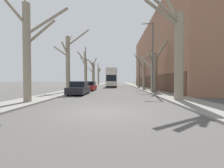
{
  "coord_description": "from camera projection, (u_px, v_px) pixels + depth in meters",
  "views": [
    {
      "loc": [
        0.79,
        -7.75,
        1.65
      ],
      "look_at": [
        -0.39,
        24.76,
        0.81
      ],
      "focal_mm": 24.0,
      "sensor_mm": 36.0,
      "label": 1
    }
  ],
  "objects": [
    {
      "name": "street_tree_right_2",
      "position": [
        144.0,
        71.0,
        27.43
      ],
      "size": [
        2.98,
        2.56,
        7.12
      ],
      "color": "gray",
      "rests_on": "ground"
    },
    {
      "name": "street_tree_right_0",
      "position": [
        178.0,
        52.0,
        11.52
      ],
      "size": [
        3.19,
        1.33,
        7.89
      ],
      "color": "gray",
      "rests_on": "ground"
    },
    {
      "name": "street_tree_left_3",
      "position": [
        93.0,
        73.0,
        39.41
      ],
      "size": [
        2.91,
        4.46,
        7.41
      ],
      "color": "gray",
      "rests_on": "ground"
    },
    {
      "name": "street_tree_left_1",
      "position": [
        68.0,
        61.0,
        19.76
      ],
      "size": [
        4.64,
        3.64,
        8.6
      ],
      "color": "gray",
      "rests_on": "ground"
    },
    {
      "name": "ground_plane",
      "position": [
        102.0,
        112.0,
        7.81
      ],
      "size": [
        300.0,
        300.0,
        0.0
      ],
      "primitive_type": "plane",
      "color": "#4C4947"
    },
    {
      "name": "parked_car_1",
      "position": [
        90.0,
        86.0,
        23.87
      ],
      "size": [
        1.72,
        4.22,
        1.45
      ],
      "color": "maroon",
      "rests_on": "ground"
    },
    {
      "name": "street_tree_left_4",
      "position": [
        99.0,
        75.0,
        49.51
      ],
      "size": [
        1.11,
        4.67,
        7.02
      ],
      "color": "gray",
      "rests_on": "ground"
    },
    {
      "name": "sidewalk_right",
      "position": [
        131.0,
        84.0,
        57.54
      ],
      "size": [
        2.69,
        120.0,
        0.12
      ],
      "primitive_type": "cube",
      "color": "gray",
      "rests_on": "ground"
    },
    {
      "name": "building_facade_right",
      "position": [
        170.0,
        57.0,
        32.96
      ],
      "size": [
        10.08,
        38.97,
        13.71
      ],
      "color": "#93664C",
      "rests_on": "ground"
    },
    {
      "name": "street_tree_left_2",
      "position": [
        85.0,
        71.0,
        30.05
      ],
      "size": [
        1.64,
        2.5,
        7.94
      ],
      "color": "gray",
      "rests_on": "ground"
    },
    {
      "name": "double_decker_bus",
      "position": [
        112.0,
        77.0,
        37.72
      ],
      "size": [
        2.51,
        10.45,
        4.4
      ],
      "color": "silver",
      "rests_on": "ground"
    },
    {
      "name": "street_tree_right_3",
      "position": [
        139.0,
        71.0,
        34.87
      ],
      "size": [
        1.79,
        2.71,
        8.33
      ],
      "color": "gray",
      "rests_on": "ground"
    },
    {
      "name": "street_tree_right_1",
      "position": [
        154.0,
        70.0,
        20.03
      ],
      "size": [
        3.4,
        2.76,
        6.67
      ],
      "color": "gray",
      "rests_on": "ground"
    },
    {
      "name": "sidewalk_left",
      "position": [
        100.0,
        84.0,
        57.98
      ],
      "size": [
        2.69,
        120.0,
        0.12
      ],
      "primitive_type": "cube",
      "color": "gray",
      "rests_on": "ground"
    },
    {
      "name": "street_tree_left_0",
      "position": [
        28.0,
        47.0,
        10.59
      ],
      "size": [
        4.15,
        3.0,
        8.95
      ],
      "color": "gray",
      "rests_on": "ground"
    },
    {
      "name": "lamp_post",
      "position": [
        152.0,
        54.0,
        18.27
      ],
      "size": [
        1.4,
        0.2,
        8.68
      ],
      "color": "#4C4F54",
      "rests_on": "ground"
    },
    {
      "name": "parked_car_0",
      "position": [
        79.0,
        88.0,
        17.21
      ],
      "size": [
        1.87,
        4.38,
        1.51
      ],
      "color": "black",
      "rests_on": "ground"
    }
  ]
}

